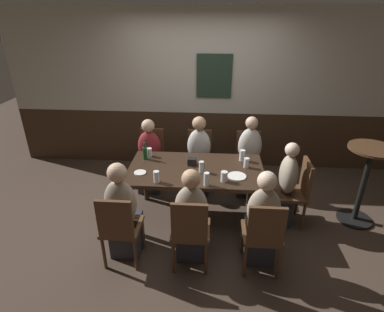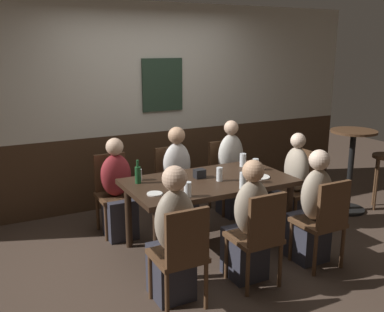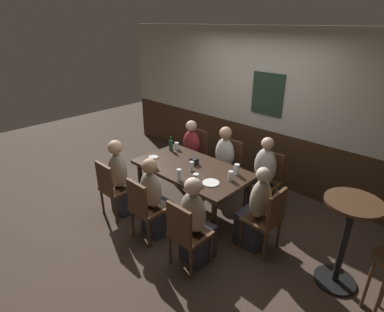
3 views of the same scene
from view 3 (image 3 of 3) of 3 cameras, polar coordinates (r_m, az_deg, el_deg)
ground_plane at (r=4.73m, az=0.00°, el=-10.19°), size 12.00×12.00×0.00m
wall_back at (r=5.40m, az=12.33°, el=8.96°), size 6.40×0.13×2.60m
dining_table at (r=4.39m, az=0.00°, el=-3.06°), size 1.68×0.92×0.74m
chair_head_east at (r=3.84m, az=13.96°, el=-11.07°), size 0.40×0.40×0.88m
chair_right_far at (r=4.71m, az=14.03°, el=-4.03°), size 0.40×0.40×0.88m
chair_mid_near at (r=3.97m, az=-8.89°, el=-9.34°), size 0.40×0.40×0.88m
chair_left_far at (r=5.49m, az=0.73°, el=0.89°), size 0.40×0.40×0.88m
chair_right_near at (r=3.51m, az=-1.17°, el=-14.06°), size 0.40×0.40×0.88m
chair_left_near at (r=4.50m, az=-14.75°, el=-5.55°), size 0.40×0.40×0.88m
chair_mid_far at (r=5.07m, az=6.86°, el=-1.39°), size 0.40×0.40×0.88m
person_head_east at (r=3.92m, az=11.84°, el=-10.55°), size 0.37×0.34×1.12m
person_right_far at (r=4.59m, az=13.00°, el=-4.76°), size 0.34×0.37×1.18m
person_mid_near at (r=4.06m, az=-7.05°, el=-8.73°), size 0.34×0.37×1.12m
person_left_far at (r=5.40m, az=-0.46°, el=0.06°), size 0.34×0.37×1.10m
person_right_near at (r=3.61m, az=0.69°, el=-13.14°), size 0.34×0.37×1.13m
person_left_near at (r=4.57m, az=-13.05°, el=-4.87°), size 0.34×0.37×1.17m
person_mid_far at (r=4.95m, az=5.72°, el=-2.03°), size 0.34×0.37×1.16m
pint_glass_pale at (r=4.18m, az=8.39°, el=-2.59°), size 0.07×0.07×0.15m
pint_glass_stout at (r=4.02m, az=7.27°, el=-3.78°), size 0.07×0.07×0.13m
beer_glass_half at (r=4.39m, az=-7.33°, el=-1.21°), size 0.07×0.07×0.14m
tumbler_water at (r=3.98m, az=-2.43°, el=-3.70°), size 0.06×0.06×0.16m
pint_glass_amber at (r=4.22m, az=-0.05°, el=-2.05°), size 0.06×0.06×0.14m
tumbler_short at (r=4.95m, az=-2.90°, el=1.83°), size 0.07×0.07×0.11m
highball_clear at (r=3.93m, az=0.74°, el=-4.26°), size 0.08×0.08×0.12m
beer_bottle_green at (r=4.90m, az=-3.99°, el=2.10°), size 0.06×0.06×0.24m
plate_white_large at (r=3.94m, az=3.58°, el=-5.04°), size 0.22×0.22×0.01m
plate_white_small at (r=4.69m, az=-7.29°, el=-0.21°), size 0.15×0.15×0.01m
condiment_caddy at (r=4.43m, az=0.42°, el=-0.96°), size 0.11×0.09×0.09m
side_bar_table at (r=3.62m, az=26.87°, el=-13.39°), size 0.56×0.56×1.05m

